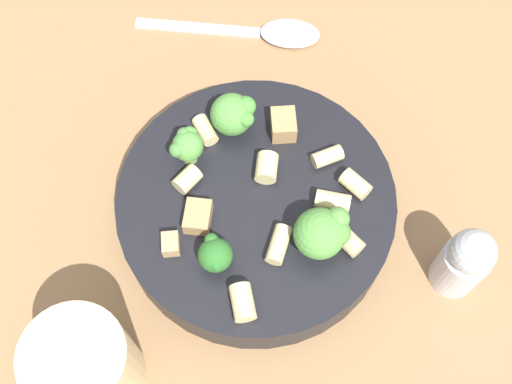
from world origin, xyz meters
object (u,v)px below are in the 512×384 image
rigatoni_4 (279,245)px  chicken_chunk_0 (198,217)px  rigatoni_3 (187,179)px  rigatoni_0 (205,130)px  drinking_glass (88,368)px  chicken_chunk_2 (283,125)px  broccoli_floret_1 (323,232)px  chicken_chunk_1 (171,244)px  broccoli_floret_0 (215,255)px  rigatoni_1 (244,303)px  rigatoni_6 (333,201)px  spoon (266,32)px  rigatoni_7 (355,184)px  rigatoni_5 (346,238)px  broccoli_floret_3 (187,145)px  pasta_bowl (256,206)px  rigatoni_8 (267,167)px  broccoli_floret_2 (233,114)px  rigatoni_2 (327,157)px  pepper_shaker (464,261)px

rigatoni_4 → chicken_chunk_0: chicken_chunk_0 is taller
chicken_chunk_0 → rigatoni_3: bearing=22.9°
rigatoni_0 → rigatoni_4: (-0.10, -0.07, 0.00)m
drinking_glass → chicken_chunk_2: bearing=-30.0°
broccoli_floret_1 → chicken_chunk_1: broccoli_floret_1 is taller
broccoli_floret_1 → rigatoni_3: bearing=69.8°
broccoli_floret_0 → rigatoni_1: size_ratio=1.14×
rigatoni_6 → spoon: rigatoni_6 is taller
broccoli_floret_0 → rigatoni_4: size_ratio=1.02×
rigatoni_7 → rigatoni_6: bearing=134.2°
rigatoni_5 → rigatoni_1: bearing=129.4°
broccoli_floret_0 → chicken_chunk_2: bearing=-18.1°
broccoli_floret_0 → rigatoni_0: broccoli_floret_0 is taller
broccoli_floret_3 → drinking_glass: 0.19m
rigatoni_5 → chicken_chunk_2: chicken_chunk_2 is taller
broccoli_floret_3 → rigatoni_5: 0.15m
rigatoni_4 → chicken_chunk_1: size_ratio=1.77×
chicken_chunk_0 → chicken_chunk_2: 0.11m
broccoli_floret_0 → rigatoni_4: (0.02, -0.05, -0.01)m
pasta_bowl → rigatoni_1: rigatoni_1 is taller
pasta_bowl → spoon: 0.20m
rigatoni_8 → chicken_chunk_0: (-0.05, 0.05, -0.00)m
rigatoni_3 → spoon: size_ratio=0.11×
broccoli_floret_3 → chicken_chunk_0: size_ratio=1.37×
pasta_bowl → rigatoni_1: size_ratio=8.62×
broccoli_floret_3 → rigatoni_4: (-0.07, -0.08, -0.02)m
broccoli_floret_3 → rigatoni_8: broccoli_floret_3 is taller
broccoli_floret_1 → chicken_chunk_0: 0.10m
broccoli_floret_1 → rigatoni_5: size_ratio=1.52×
chicken_chunk_2 → rigatoni_1: bearing=174.5°
rigatoni_0 → rigatoni_1: (-0.14, -0.05, 0.00)m
broccoli_floret_2 → chicken_chunk_2: size_ratio=1.51×
rigatoni_1 → rigatoni_3: rigatoni_1 is taller
broccoli_floret_0 → broccoli_floret_1: size_ratio=0.69×
broccoli_floret_3 → rigatoni_3: 0.03m
rigatoni_2 → pepper_shaker: 0.14m
broccoli_floret_1 → broccoli_floret_3: (0.06, 0.11, -0.00)m
pepper_shaker → spoon: size_ratio=0.42×
pasta_bowl → pepper_shaker: (-0.04, -0.17, 0.02)m
broccoli_floret_3 → rigatoni_4: size_ratio=1.18×
rigatoni_4 → chicken_chunk_2: size_ratio=1.18×
rigatoni_6 → chicken_chunk_1: (-0.05, 0.12, -0.00)m
broccoli_floret_2 → rigatoni_4: broccoli_floret_2 is taller
rigatoni_1 → chicken_chunk_0: bearing=34.5°
rigatoni_7 → chicken_chunk_2: chicken_chunk_2 is taller
pasta_bowl → chicken_chunk_2: (0.06, -0.02, 0.03)m
rigatoni_2 → rigatoni_7: rigatoni_7 is taller
broccoli_floret_3 → rigatoni_7: broccoli_floret_3 is taller
rigatoni_3 → drinking_glass: drinking_glass is taller
rigatoni_2 → rigatoni_4: same height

